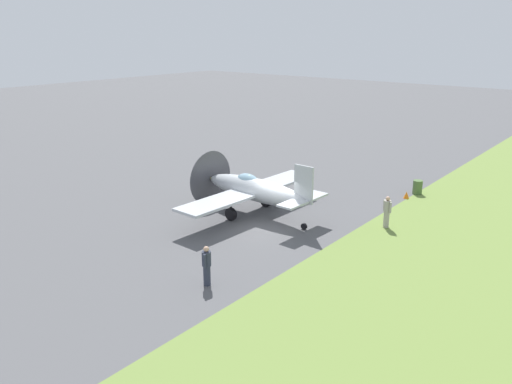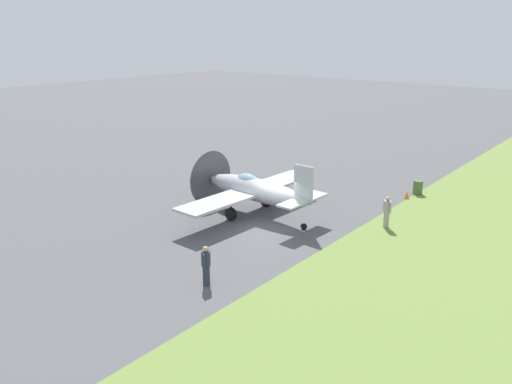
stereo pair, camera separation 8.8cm
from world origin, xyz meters
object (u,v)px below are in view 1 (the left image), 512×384
(ground_crew_mechanic, at_px, (207,265))
(airplane_lead, at_px, (254,189))
(runway_marker_cone, at_px, (406,195))
(ground_crew_chief, at_px, (387,211))
(fuel_drum, at_px, (418,187))

(ground_crew_mechanic, bearing_deg, airplane_lead, -1.82)
(ground_crew_mechanic, distance_m, runway_marker_cone, 16.30)
(ground_crew_chief, bearing_deg, fuel_drum, 125.61)
(airplane_lead, xyz_separation_m, ground_crew_mechanic, (-7.89, -3.86, -0.60))
(fuel_drum, relative_size, runway_marker_cone, 2.05)
(ground_crew_mechanic, bearing_deg, fuel_drum, -34.13)
(airplane_lead, height_order, ground_crew_mechanic, airplane_lead)
(ground_crew_chief, distance_m, runway_marker_cone, 5.62)
(airplane_lead, distance_m, runway_marker_cone, 10.09)
(ground_crew_chief, bearing_deg, ground_crew_mechanic, -78.04)
(ground_crew_chief, height_order, runway_marker_cone, ground_crew_chief)
(airplane_lead, distance_m, fuel_drum, 11.25)
(airplane_lead, bearing_deg, runway_marker_cone, -31.78)
(ground_crew_chief, height_order, fuel_drum, ground_crew_chief)
(fuel_drum, bearing_deg, airplane_lead, 149.01)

